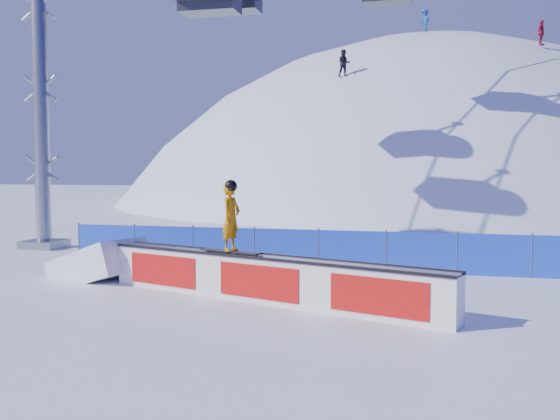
# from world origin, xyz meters

# --- Properties ---
(ground) EXTENTS (160.00, 160.00, 0.00)m
(ground) POSITION_xyz_m (0.00, 0.00, 0.00)
(ground) COLOR white
(ground) RESTS_ON ground
(snow_hill) EXTENTS (64.00, 64.00, 64.00)m
(snow_hill) POSITION_xyz_m (0.00, 42.00, -18.00)
(snow_hill) COLOR white
(snow_hill) RESTS_ON ground
(safety_fence) EXTENTS (22.05, 0.05, 1.30)m
(safety_fence) POSITION_xyz_m (0.00, 4.50, 0.60)
(safety_fence) COLOR blue
(safety_fence) RESTS_ON ground
(rail_box) EXTENTS (8.66, 3.56, 1.07)m
(rail_box) POSITION_xyz_m (-3.41, -0.18, 0.53)
(rail_box) COLOR white
(rail_box) RESTS_ON ground
(snow_ramp) EXTENTS (2.97, 2.38, 1.61)m
(snow_ramp) POSITION_xyz_m (-8.69, 1.68, 0.00)
(snow_ramp) COLOR white
(snow_ramp) RESTS_ON ground
(snowboarder) EXTENTS (1.64, 0.82, 1.71)m
(snowboarder) POSITION_xyz_m (-4.33, 0.15, 1.91)
(snowboarder) COLOR black
(snowboarder) RESTS_ON rail_box
(distant_skiers) EXTENTS (17.20, 11.60, 6.37)m
(distant_skiers) POSITION_xyz_m (2.47, 30.53, 11.59)
(distant_skiers) COLOR black
(distant_skiers) RESTS_ON ground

